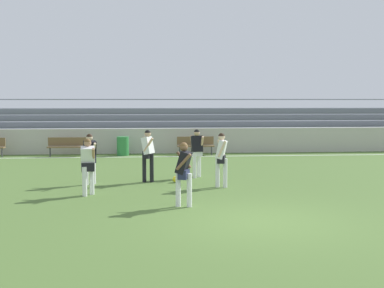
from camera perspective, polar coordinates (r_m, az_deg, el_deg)
The scene contains 14 objects.
ground_plane at distance 11.44m, azimuth 7.52°, elevation -8.66°, with size 160.00×160.00×0.00m, color #4C6B30.
field_line_sideline at distance 23.99m, azimuth 0.94°, elevation -1.40°, with size 44.00×0.12×0.01m, color white.
sideline_wall at distance 25.49m, azimuth 0.59°, elevation 0.39°, with size 48.00×0.16×1.26m, color #BCB7AD.
bleacher_stand at distance 28.52m, azimuth 1.28°, elevation 1.99°, with size 27.74×4.04×2.74m.
bench_near_wall_gap at distance 24.72m, azimuth -14.00°, elevation -0.10°, with size 1.80×0.40×0.90m.
bench_centre_sideline at distance 24.51m, azimuth 0.40°, elevation 0.01°, with size 1.80×0.40×0.90m.
trash_bin at distance 24.59m, azimuth -7.85°, elevation -0.23°, with size 0.58×0.58×0.91m, color #2D7F3D.
player_dark_overlapping at distance 17.43m, azimuth 0.55°, elevation -0.55°, with size 0.45×0.53×1.68m.
player_white_wide_right at distance 16.47m, azimuth -5.03°, elevation -0.79°, with size 0.46×0.61×1.72m.
player_dark_trailing_run at distance 16.28m, azimuth -11.52°, elevation -1.19°, with size 0.50×0.68×1.62m.
player_white_challenging at distance 15.48m, azimuth 3.36°, elevation -1.26°, with size 0.43×0.53×1.68m.
player_dark_deep_cover at distance 12.65m, azimuth -0.95°, elevation -2.82°, with size 0.48×0.61×1.64m.
player_white_dropping_back at distance 14.45m, azimuth -11.72°, elevation -1.99°, with size 0.45×0.61×1.62m.
soccer_ball at distance 16.46m, azimuth -1.85°, elevation -4.01°, with size 0.22×0.22×0.22m, color yellow.
Camera 1 is at (-2.40, -10.85, 2.71)m, focal length 47.04 mm.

